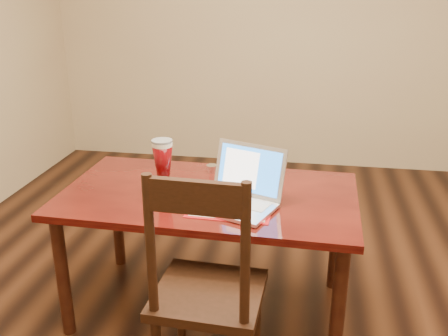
# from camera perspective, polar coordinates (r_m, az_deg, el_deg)

# --- Properties ---
(ground) EXTENTS (5.00, 5.00, 0.00)m
(ground) POSITION_cam_1_polar(r_m,az_deg,el_deg) (2.69, 5.29, -17.65)
(ground) COLOR black
(ground) RESTS_ON ground
(dining_table) EXTENTS (1.47, 0.85, 0.96)m
(dining_table) POSITION_cam_1_polar(r_m,az_deg,el_deg) (2.49, -1.77, -4.28)
(dining_table) COLOR #52100B
(dining_table) RESTS_ON ground
(dining_chair) EXTENTS (0.45, 0.43, 1.03)m
(dining_chair) POSITION_cam_1_polar(r_m,az_deg,el_deg) (2.07, -2.00, -13.98)
(dining_chair) COLOR black
(dining_chair) RESTS_ON ground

